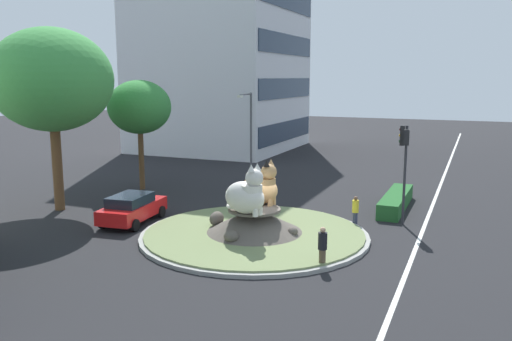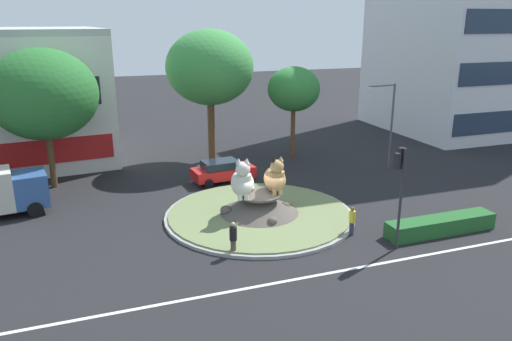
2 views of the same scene
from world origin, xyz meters
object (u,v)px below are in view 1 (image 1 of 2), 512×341
at_px(cat_statue_white, 247,195).
at_px(streetlight_arm, 250,129).
at_px(pedestrian_black_shirt, 323,247).
at_px(traffic_light_mast, 404,153).
at_px(broadleaf_tree_behind_island, 139,107).
at_px(pedestrian_yellow_shirt, 355,210).
at_px(cat_statue_calico, 261,187).
at_px(sedan_on_far_lane, 132,208).
at_px(office_tower, 221,25).
at_px(second_tree_near_tower, 52,80).

bearing_deg(cat_statue_white, streetlight_arm, 127.30).
distance_m(cat_statue_white, pedestrian_black_shirt, 4.84).
xyz_separation_m(cat_statue_white, traffic_light_mast, (6.11, -6.29, 1.55)).
distance_m(broadleaf_tree_behind_island, pedestrian_yellow_shirt, 16.95).
relative_size(cat_statue_calico, sedan_on_far_lane, 0.50).
distance_m(office_tower, pedestrian_black_shirt, 40.15).
relative_size(cat_statue_calico, pedestrian_black_shirt, 1.31).
bearing_deg(sedan_on_far_lane, office_tower, 11.62).
bearing_deg(cat_statue_calico, office_tower, 128.80).
xyz_separation_m(cat_statue_calico, pedestrian_yellow_shirt, (2.81, -4.21, -1.44)).
xyz_separation_m(cat_statue_white, streetlight_arm, (13.63, 5.82, 1.64)).
bearing_deg(cat_statue_white, office_tower, 132.69).
bearing_deg(traffic_light_mast, office_tower, -52.94).
relative_size(broadleaf_tree_behind_island, pedestrian_black_shirt, 4.30).
height_order(streetlight_arm, pedestrian_yellow_shirt, streetlight_arm).
xyz_separation_m(streetlight_arm, pedestrian_yellow_shirt, (-8.74, -9.92, -3.12)).
height_order(cat_statue_calico, pedestrian_yellow_shirt, cat_statue_calico).
height_order(broadleaf_tree_behind_island, sedan_on_far_lane, broadleaf_tree_behind_island).
bearing_deg(second_tree_near_tower, streetlight_arm, -30.24).
bearing_deg(streetlight_arm, office_tower, -152.59).
height_order(cat_statue_calico, sedan_on_far_lane, cat_statue_calico).
relative_size(office_tower, pedestrian_black_shirt, 15.08).
distance_m(second_tree_near_tower, pedestrian_black_shirt, 18.68).
bearing_deg(streetlight_arm, sedan_on_far_lane, -10.98).
height_order(office_tower, pedestrian_black_shirt, office_tower).
height_order(traffic_light_mast, office_tower, office_tower).
xyz_separation_m(cat_statue_white, sedan_on_far_lane, (0.81, 7.13, -1.50)).
bearing_deg(traffic_light_mast, second_tree_near_tower, 7.20).
xyz_separation_m(broadleaf_tree_behind_island, second_tree_near_tower, (-6.80, 1.11, 1.87)).
bearing_deg(streetlight_arm, broadleaf_tree_behind_island, -53.43).
bearing_deg(cat_statue_calico, second_tree_near_tower, -168.86).
bearing_deg(second_tree_near_tower, office_tower, 7.06).
bearing_deg(pedestrian_yellow_shirt, sedan_on_far_lane, -56.37).
bearing_deg(sedan_on_far_lane, pedestrian_black_shirt, -109.26).
distance_m(traffic_light_mast, broadleaf_tree_behind_island, 18.28).
bearing_deg(broadleaf_tree_behind_island, office_tower, 12.03).
height_order(office_tower, sedan_on_far_lane, office_tower).
height_order(traffic_light_mast, pedestrian_black_shirt, traffic_light_mast).
bearing_deg(office_tower, broadleaf_tree_behind_island, -168.10).
xyz_separation_m(cat_statue_white, cat_statue_calico, (2.08, 0.11, -0.04)).
distance_m(cat_statue_white, pedestrian_yellow_shirt, 6.55).
xyz_separation_m(traffic_light_mast, streetlight_arm, (7.52, 12.11, 0.10)).
distance_m(second_tree_near_tower, pedestrian_yellow_shirt, 18.57).
bearing_deg(second_tree_near_tower, sedan_on_far_lane, -97.22).
height_order(pedestrian_yellow_shirt, pedestrian_black_shirt, pedestrian_black_shirt).
bearing_deg(sedan_on_far_lane, streetlight_arm, -11.73).
relative_size(traffic_light_mast, sedan_on_far_lane, 1.16).
bearing_deg(office_tower, cat_statue_calico, -150.04).
relative_size(cat_statue_white, pedestrian_black_shirt, 1.37).
xyz_separation_m(broadleaf_tree_behind_island, sedan_on_far_lane, (-7.53, -4.63, -4.90)).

